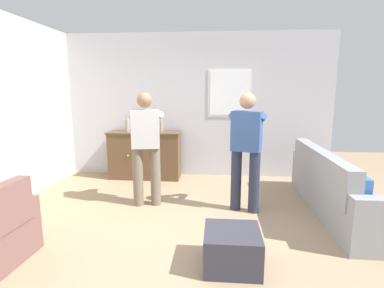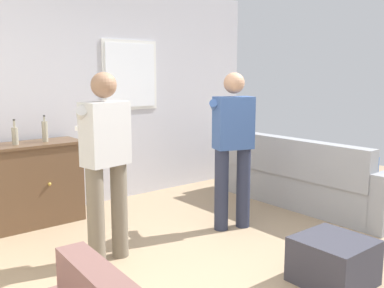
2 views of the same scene
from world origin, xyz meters
name	(u,v)px [view 2 (image 2 of 2)]	position (x,y,z in m)	size (l,w,h in m)	color
ground	(232,276)	(0.00, 0.00, 0.00)	(10.40, 10.40, 0.00)	#9E8466
wall_back_with_window	(87,95)	(0.01, 2.66, 1.41)	(5.20, 0.15, 2.80)	silver
couch	(298,179)	(2.00, 0.87, 0.35)	(0.57, 2.48, 0.89)	gray
sideboard_cabinet	(17,186)	(-1.01, 2.30, 0.46)	(1.40, 0.49, 0.92)	brown
bottle_wine_green	(45,131)	(-0.67, 2.29, 1.04)	(0.06, 0.06, 0.30)	gray
bottle_spirits_clear	(15,135)	(-1.00, 2.28, 1.02)	(0.07, 0.07, 0.27)	gray
ottoman	(333,261)	(0.55, -0.59, 0.18)	(0.54, 0.54, 0.37)	#33333D
person_standing_left	(105,158)	(-0.65, 0.93, 0.94)	(0.55, 0.51, 1.68)	#6B6051
person_standing_right	(233,143)	(0.80, 0.83, 0.94)	(0.53, 0.52, 1.68)	#282D42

